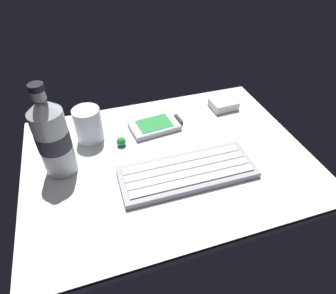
# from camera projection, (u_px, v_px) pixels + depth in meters

# --- Properties ---
(ground_plane) EXTENTS (0.64, 0.48, 0.03)m
(ground_plane) POSITION_uv_depth(u_px,v_px,m) (168.00, 161.00, 0.68)
(ground_plane) COLOR silver
(keyboard) EXTENTS (0.29, 0.11, 0.02)m
(keyboard) POSITION_uv_depth(u_px,v_px,m) (188.00, 172.00, 0.62)
(keyboard) COLOR #93969B
(keyboard) RESTS_ON ground_plane
(handheld_device) EXTENTS (0.13, 0.09, 0.02)m
(handheld_device) POSITION_uv_depth(u_px,v_px,m) (157.00, 125.00, 0.75)
(handheld_device) COLOR #B7BABF
(handheld_device) RESTS_ON ground_plane
(juice_cup) EXTENTS (0.06, 0.06, 0.09)m
(juice_cup) POSITION_uv_depth(u_px,v_px,m) (89.00, 126.00, 0.70)
(juice_cup) COLOR silver
(juice_cup) RESTS_ON ground_plane
(water_bottle) EXTENTS (0.07, 0.07, 0.21)m
(water_bottle) POSITION_uv_depth(u_px,v_px,m) (53.00, 137.00, 0.58)
(water_bottle) COLOR silver
(water_bottle) RESTS_ON ground_plane
(charger_block) EXTENTS (0.07, 0.06, 0.02)m
(charger_block) POSITION_uv_depth(u_px,v_px,m) (223.00, 104.00, 0.82)
(charger_block) COLOR white
(charger_block) RESTS_ON ground_plane
(trackball_mouse) EXTENTS (0.02, 0.02, 0.02)m
(trackball_mouse) POSITION_uv_depth(u_px,v_px,m) (121.00, 142.00, 0.70)
(trackball_mouse) COLOR #198C33
(trackball_mouse) RESTS_ON ground_plane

